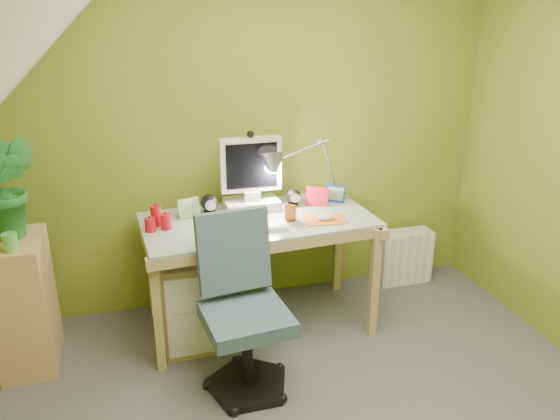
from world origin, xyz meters
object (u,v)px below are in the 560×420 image
object	(u,v)px
desk	(259,273)
potted_plant	(8,187)
monitor	(251,171)
side_ledge	(24,303)
radiator	(404,257)
desk_lamp	(319,156)
task_chair	(246,318)

from	to	relation	value
desk	potted_plant	distance (m)	1.51
monitor	side_ledge	world-z (taller)	monitor
monitor	radiator	world-z (taller)	monitor
monitor	desk_lamp	world-z (taller)	desk_lamp
desk	radiator	world-z (taller)	desk
monitor	desk	bearing A→B (deg)	-89.73
desk	radiator	bearing A→B (deg)	9.72
desk_lamp	radiator	distance (m)	1.12
radiator	task_chair	bearing A→B (deg)	-148.00
monitor	radiator	bearing A→B (deg)	5.13
desk_lamp	potted_plant	xyz separation A→B (m)	(-1.80, -0.16, 0.00)
potted_plant	radiator	xyz separation A→B (m)	(2.52, 0.26, -0.85)
side_ledge	task_chair	xyz separation A→B (m)	(1.15, -0.57, 0.05)
desk	potted_plant	size ratio (longest dim) A/B	2.47
monitor	radiator	size ratio (longest dim) A/B	1.24
task_chair	radiator	world-z (taller)	task_chair
desk	desk_lamp	xyz separation A→B (m)	(0.45, 0.18, 0.68)
potted_plant	monitor	bearing A→B (deg)	6.76
potted_plant	radiator	bearing A→B (deg)	5.88
desk	radiator	xyz separation A→B (m)	(1.17, 0.28, -0.17)
desk	desk_lamp	size ratio (longest dim) A/B	2.23
potted_plant	desk	bearing A→B (deg)	-0.85
side_ledge	desk_lamp	bearing A→B (deg)	6.60
potted_plant	task_chair	bearing A→B (deg)	-28.72
side_ledge	radiator	xyz separation A→B (m)	(2.54, 0.31, -0.19)
desk_lamp	radiator	xyz separation A→B (m)	(0.72, 0.10, -0.85)
radiator	monitor	bearing A→B (deg)	-175.58
side_ledge	potted_plant	bearing A→B (deg)	74.51
task_chair	radiator	size ratio (longest dim) A/B	2.19
desk_lamp	monitor	bearing A→B (deg)	-171.34
task_chair	desk_lamp	bearing A→B (deg)	43.90
desk	side_ledge	xyz separation A→B (m)	(-1.36, -0.03, 0.02)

